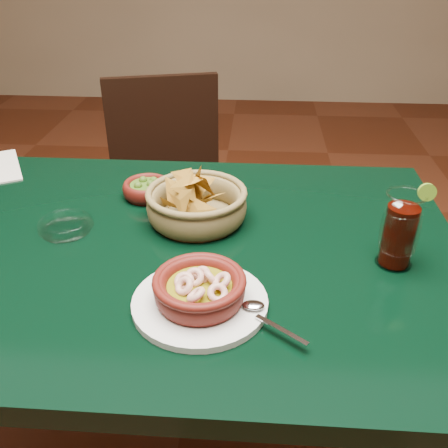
# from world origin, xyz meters

# --- Properties ---
(dining_table) EXTENTS (1.20, 0.80, 0.75)m
(dining_table) POSITION_xyz_m (0.00, 0.00, 0.65)
(dining_table) COLOR black
(dining_table) RESTS_ON ground
(dining_chair) EXTENTS (0.49, 0.49, 0.87)m
(dining_chair) POSITION_xyz_m (-0.10, 0.70, 0.48)
(dining_chair) COLOR black
(dining_chair) RESTS_ON ground
(shrimp_plate) EXTENTS (0.28, 0.22, 0.07)m
(shrimp_plate) POSITION_xyz_m (0.11, -0.18, 0.78)
(shrimp_plate) COLOR silver
(shrimp_plate) RESTS_ON dining_table
(chip_basket) EXTENTS (0.24, 0.24, 0.14)m
(chip_basket) POSITION_xyz_m (0.07, 0.09, 0.79)
(chip_basket) COLOR olive
(chip_basket) RESTS_ON dining_table
(guacamole_ramekin) EXTENTS (0.13, 0.13, 0.04)m
(guacamole_ramekin) POSITION_xyz_m (-0.05, 0.19, 0.77)
(guacamole_ramekin) COLOR #4C110C
(guacamole_ramekin) RESTS_ON dining_table
(cola_drink) EXTENTS (0.14, 0.14, 0.16)m
(cola_drink) POSITION_xyz_m (0.45, -0.04, 0.82)
(cola_drink) COLOR white
(cola_drink) RESTS_ON dining_table
(glass_ashtray) EXTENTS (0.12, 0.12, 0.03)m
(glass_ashtray) POSITION_xyz_m (-0.18, 0.03, 0.76)
(glass_ashtray) COLOR white
(glass_ashtray) RESTS_ON dining_table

